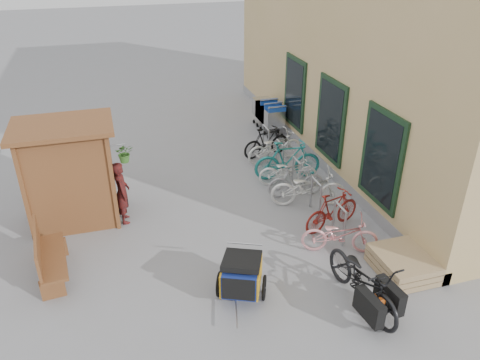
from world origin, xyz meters
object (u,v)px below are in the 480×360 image
object	(u,v)px
child_trailer	(241,274)
bike_3	(296,181)
cargo_bike	(364,281)
bike_6	(274,147)
bike_2	(308,188)
bike_5	(288,160)
bike_7	(266,142)
bench	(47,255)
shopping_carts	(268,112)
bike_4	(288,171)
kiosk	(64,161)
bike_0	(340,234)
person_kiosk	(122,192)
pallet_stack	(403,264)
bike_1	(332,210)

from	to	relation	value
child_trailer	bike_3	distance (m)	4.00
cargo_bike	bike_6	xyz separation A→B (m)	(0.59, 6.15, -0.07)
child_trailer	bike_3	bearing A→B (deg)	76.84
bike_2	bike_5	world-z (taller)	bike_5
bike_5	bike_7	bearing A→B (deg)	9.11
bike_6	bike_7	xyz separation A→B (m)	(-0.11, 0.40, 0.00)
bench	bike_6	distance (m)	7.10
shopping_carts	bike_4	size ratio (longest dim) A/B	1.12
kiosk	bike_4	bearing A→B (deg)	2.51
child_trailer	bike_3	xyz separation A→B (m)	(2.41, 3.19, -0.05)
bike_0	bike_3	size ratio (longest dim) A/B	1.09
person_kiosk	bike_5	xyz separation A→B (m)	(4.45, 0.92, -0.20)
person_kiosk	bike_4	xyz separation A→B (m)	(4.33, 0.58, -0.35)
bench	bike_3	size ratio (longest dim) A/B	1.13
kiosk	bike_4	xyz separation A→B (m)	(5.47, 0.24, -1.14)
pallet_stack	bike_4	distance (m)	4.19
shopping_carts	bike_5	bearing A→B (deg)	-101.02
bike_3	bike_7	bearing A→B (deg)	3.02
bike_1	bike_2	world-z (taller)	bike_2
kiosk	bike_3	distance (m)	5.56
kiosk	bike_3	bearing A→B (deg)	-4.24
person_kiosk	bike_7	distance (m)	5.04
cargo_bike	person_kiosk	distance (m)	5.66
person_kiosk	bike_6	bearing A→B (deg)	-66.86
bike_2	bike_6	world-z (taller)	bike_2
cargo_bike	bike_7	distance (m)	6.57
person_kiosk	bike_0	size ratio (longest dim) A/B	0.94
bike_0	bike_2	size ratio (longest dim) A/B	0.87
bike_0	bike_2	xyz separation A→B (m)	(0.14, 1.96, 0.06)
cargo_bike	bike_3	world-z (taller)	cargo_bike
bike_2	bike_6	bearing A→B (deg)	13.26
cargo_bike	bike_4	world-z (taller)	cargo_bike
bike_5	bike_7	xyz separation A→B (m)	(-0.06, 1.55, -0.09)
kiosk	bench	distance (m)	2.30
cargo_bike	bike_7	bearing A→B (deg)	80.10
bike_2	bike_3	size ratio (longest dim) A/B	1.25
bike_1	pallet_stack	bearing A→B (deg)	-177.76
kiosk	bike_2	xyz separation A→B (m)	(5.54, -0.90, -1.07)
person_kiosk	bench	bearing A→B (deg)	135.69
bike_1	bike_4	distance (m)	2.24
bench	kiosk	bearing A→B (deg)	72.55
cargo_bike	bike_7	size ratio (longest dim) A/B	1.37
kiosk	shopping_carts	world-z (taller)	kiosk
bike_0	bike_5	world-z (taller)	bike_5
kiosk	pallet_stack	size ratio (longest dim) A/B	2.08
kiosk	bench	xyz separation A→B (m)	(-0.41, -2.02, -1.03)
pallet_stack	bike_4	size ratio (longest dim) A/B	0.77
kiosk	child_trailer	world-z (taller)	kiosk
bike_0	bike_1	xyz separation A→B (m)	(0.25, 0.87, 0.04)
shopping_carts	bike_4	distance (m)	3.96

